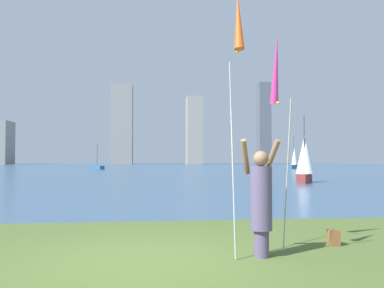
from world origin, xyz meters
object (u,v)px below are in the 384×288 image
Objects in this scene: bag at (334,238)px; sailboat_7 at (305,158)px; person at (261,199)px; kite_flag_right at (276,74)px; kite_flag_left at (238,32)px; sailboat_4 at (97,167)px; sailboat_1 at (294,159)px.

sailboat_7 is at bearing 69.52° from bag.
kite_flag_right reaches higher than person.
kite_flag_right is at bearing -174.84° from bag.
kite_flag_left is 4.15m from bag.
kite_flag_right is 13.30× the size of bag.
sailboat_4 reaches higher than bag.
kite_flag_left reaches higher than kite_flag_right.
sailboat_1 reaches higher than person.
sailboat_1 is (19.66, 51.66, -1.65)m from kite_flag_right.
person is 0.50× the size of kite_flag_right.
sailboat_4 reaches higher than person.
person is at bearing -156.54° from bag.
person is at bearing 40.19° from kite_flag_left.
kite_flag_left is 0.85× the size of sailboat_1.
kite_flag_left reaches higher than sailboat_4.
kite_flag_left is 1.42m from kite_flag_right.
sailboat_7 is (8.87, 19.36, -1.97)m from kite_flag_left.
kite_flag_left is at bearing -152.18° from bag.
kite_flag_left is (-0.47, -0.39, 2.64)m from person.
sailboat_7 is (6.83, 18.28, 1.48)m from bag.
kite_flag_right is 53.04m from sailboat_4.
person is at bearing -111.07° from sailboat_1.
person is 20.75m from sailboat_7.
sailboat_1 is (20.13, 52.25, 0.56)m from person.
sailboat_4 is at bearing 118.18° from sailboat_7.
sailboat_4 is at bearing 99.79° from kite_flag_left.
bag is 54.82m from sailboat_1.
sailboat_7 is at bearing 66.65° from kite_flag_right.
kite_flag_right is at bearing -110.84° from sailboat_1.
sailboat_4 is (-9.61, 52.58, -0.65)m from person.
kite_flag_right is at bearing 46.35° from kite_flag_left.
kite_flag_left reaches higher than person.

